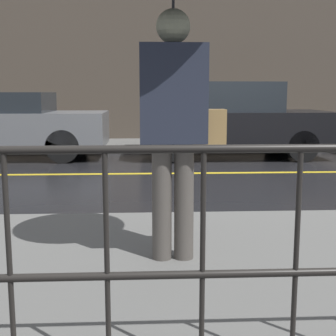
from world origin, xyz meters
TOP-DOWN VIEW (x-y plane):
  - ground_plane at (0.00, 0.00)m, footprint 80.00×80.00m
  - sidewalk_far at (0.00, 4.03)m, footprint 28.00×1.91m
  - lane_marking at (0.00, 0.00)m, footprint 25.20×0.12m
  - building_storefront at (0.00, 5.14)m, footprint 28.00×0.30m
  - pedestrian at (-1.28, -4.45)m, footprint 1.03×1.03m
  - car_grey at (-4.40, 2.10)m, footprint 4.15×1.74m
  - car_black at (0.37, 2.10)m, footprint 3.97×1.93m

SIDE VIEW (x-z plane):
  - ground_plane at x=0.00m, z-range 0.00..0.00m
  - lane_marking at x=0.00m, z-range 0.00..0.01m
  - sidewalk_far at x=0.00m, z-range 0.00..0.12m
  - car_grey at x=-4.40m, z-range 0.03..1.40m
  - car_black at x=0.37m, z-range 0.00..1.58m
  - pedestrian at x=-1.28m, z-range 0.72..2.95m
  - building_storefront at x=0.00m, z-range 0.00..6.76m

